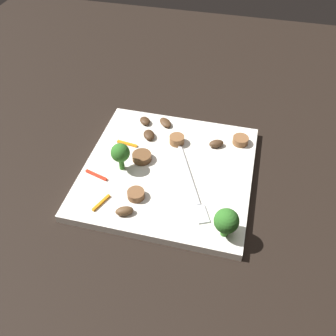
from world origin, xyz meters
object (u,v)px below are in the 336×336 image
Objects in this scene: plate at (168,171)px; sausage_slice_0 at (241,140)px; mushroom_1 at (165,122)px; pepper_strip_1 at (101,203)px; mushroom_2 at (216,144)px; sausage_slice_3 at (177,140)px; mushroom_3 at (124,211)px; mushroom_0 at (149,135)px; fork at (193,186)px; broccoli_floret_1 at (226,221)px; pepper_strip_0 at (127,144)px; sausage_slice_1 at (142,157)px; mushroom_4 at (145,121)px; sausage_slice_2 at (136,194)px; broccoli_floret_0 at (120,153)px; pepper_strip_2 at (96,175)px.

plate is 0.15m from sausage_slice_0.
mushroom_1 is 0.23m from pepper_strip_1.
mushroom_1 is 1.15× the size of mushroom_2.
sausage_slice_3 is 0.97× the size of mushroom_3.
mushroom_0 is at bearing 170.52° from pepper_strip_1.
mushroom_0 reaches higher than fork.
pepper_strip_0 is (-0.16, -0.20, -0.03)m from broccoli_floret_1.
sausage_slice_0 reaches higher than mushroom_0.
sausage_slice_0 is 1.06× the size of sausage_slice_3.
broccoli_floret_1 reaches higher than sausage_slice_1.
mushroom_4 is 0.63× the size of pepper_strip_0.
fork is 6.56× the size of mushroom_4.
sausage_slice_0 is at bearing 103.64° from sausage_slice_3.
mushroom_1 reaches higher than plate.
sausage_slice_1 and sausage_slice_2 have the same top height.
sausage_slice_1 is 0.05m from pepper_strip_0.
mushroom_1 is (-0.14, 0.04, -0.03)m from broccoli_floret_0.
pepper_strip_1 is (0.18, -0.03, -0.00)m from mushroom_0.
sausage_slice_3 is 0.88× the size of mushroom_1.
sausage_slice_1 is at bearing 163.34° from pepper_strip_1.
sausage_slice_2 reaches higher than mushroom_4.
mushroom_3 is (0.09, 0.04, -0.03)m from broccoli_floret_0.
broccoli_floret_0 is 0.15m from mushroom_1.
mushroom_2 is (-0.07, 0.12, 0.00)m from sausage_slice_1.
broccoli_floret_0 is 0.18m from mushroom_2.
sausage_slice_2 and mushroom_2 have the same top height.
sausage_slice_0 is at bearing 143.26° from mushroom_3.
mushroom_1 is 1.11× the size of mushroom_3.
sausage_slice_1 is (-0.03, 0.03, -0.03)m from broccoli_floret_0.
mushroom_3 is 0.10m from pepper_strip_2.
fork is 6.15× the size of mushroom_2.
sausage_slice_0 is 0.28m from pepper_strip_1.
broccoli_floret_0 is 0.23m from sausage_slice_0.
broccoli_floret_0 is 0.05m from sausage_slice_1.
sausage_slice_2 is 0.09m from pepper_strip_2.
mushroom_0 is (-0.15, -0.02, -0.00)m from sausage_slice_2.
sausage_slice_2 reaches higher than pepper_strip_2.
plate is at bearing 64.74° from pepper_strip_0.
fork is 0.11m from sausage_slice_3.
sausage_slice_1 is at bearing 50.02° from pepper_strip_0.
pepper_strip_2 is at bearing -109.96° from fork.
sausage_slice_1 is 0.88× the size of pepper_strip_1.
sausage_slice_2 is (0.09, 0.02, 0.00)m from sausage_slice_1.
sausage_slice_0 is 0.12m from sausage_slice_3.
broccoli_floret_0 is 1.89× the size of sausage_slice_2.
sausage_slice_1 is 0.12m from mushroom_3.
mushroom_1 is (-0.23, -0.15, -0.03)m from broccoli_floret_1.
broccoli_floret_0 is at bearing -41.15° from sausage_slice_3.
mushroom_2 reaches higher than mushroom_0.
mushroom_1 is at bearing -145.34° from sausage_slice_3.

